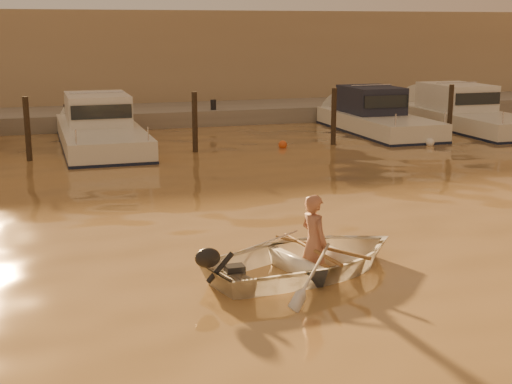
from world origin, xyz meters
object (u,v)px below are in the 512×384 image
object	(u,v)px
person	(314,242)
moored_boat_4	(378,117)
moored_boat_5	(466,113)
moored_boat_2	(100,128)
waterfront_building	(140,61)
dinghy	(309,258)

from	to	relation	value
person	moored_boat_4	world-z (taller)	moored_boat_4
person	moored_boat_5	world-z (taller)	moored_boat_5
moored_boat_2	moored_boat_5	distance (m)	14.76
person	waterfront_building	bearing A→B (deg)	-17.14
person	moored_boat_2	size ratio (longest dim) A/B	0.19
person	moored_boat_2	bearing A→B (deg)	-6.52
dinghy	waterfront_building	distance (m)	25.58
dinghy	moored_boat_4	bearing A→B (deg)	-46.05
moored_boat_4	moored_boat_5	size ratio (longest dim) A/B	0.85
dinghy	waterfront_building	xyz separation A→B (m)	(1.00, 25.47, 2.14)
dinghy	moored_boat_2	bearing A→B (deg)	-6.91
dinghy	moored_boat_4	world-z (taller)	moored_boat_4
waterfront_building	moored_boat_5	bearing A→B (deg)	-43.30
dinghy	waterfront_building	world-z (taller)	waterfront_building
moored_boat_4	moored_boat_2	bearing A→B (deg)	180.00
moored_boat_2	waterfront_building	bearing A→B (deg)	74.34
person	moored_boat_5	bearing A→B (deg)	-56.16
person	dinghy	bearing A→B (deg)	90.00
moored_boat_2	moored_boat_5	xyz separation A→B (m)	(14.76, 0.00, 0.00)
person	moored_boat_4	xyz separation A→B (m)	(8.58, 14.44, 0.09)
moored_boat_4	waterfront_building	xyz separation A→B (m)	(-7.67, 11.00, 1.77)
moored_boat_2	waterfront_building	xyz separation A→B (m)	(3.08, 11.00, 1.77)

